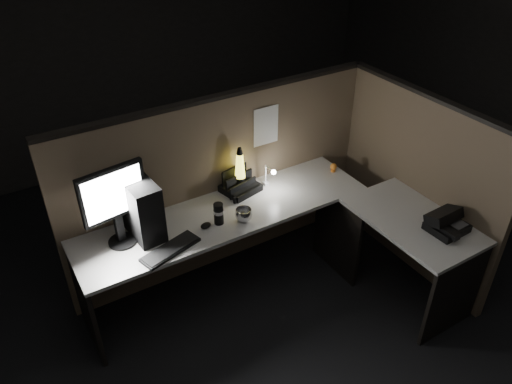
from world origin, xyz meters
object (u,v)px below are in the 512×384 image
keyboard (170,250)px  monitor (114,199)px  pc_tower (140,207)px  desk_phone (446,223)px  lava_lamp (240,173)px

keyboard → monitor: bearing=116.1°
pc_tower → desk_phone: bearing=-35.2°
pc_tower → lava_lamp: bearing=2.9°
pc_tower → keyboard: size_ratio=1.01×
monitor → keyboard: bearing=-56.4°
pc_tower → keyboard: bearing=-79.6°
monitor → lava_lamp: bearing=-0.9°
lava_lamp → desk_phone: lava_lamp is taller
monitor → lava_lamp: (1.03, 0.14, -0.20)m
pc_tower → keyboard: 0.37m
pc_tower → monitor: monitor is taller
keyboard → desk_phone: 1.96m
monitor → keyboard: 0.50m
monitor → lava_lamp: 1.06m
keyboard → desk_phone: bearing=-40.4°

